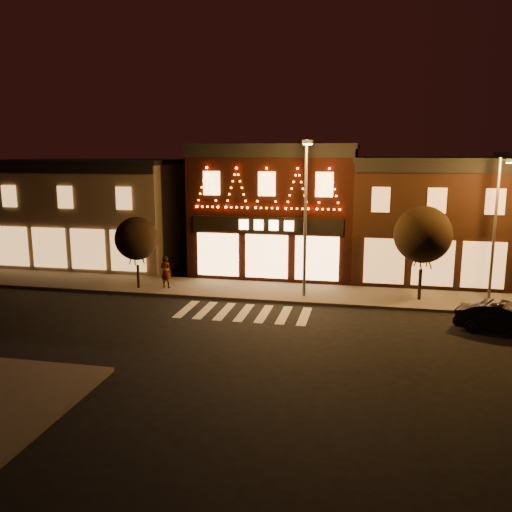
% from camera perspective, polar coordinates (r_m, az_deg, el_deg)
% --- Properties ---
extents(ground, '(120.00, 120.00, 0.00)m').
position_cam_1_polar(ground, '(23.07, -3.54, -8.89)').
color(ground, black).
rests_on(ground, ground).
extents(sidewalk_far, '(44.00, 4.00, 0.15)m').
position_cam_1_polar(sidewalk_far, '(30.17, 4.16, -3.92)').
color(sidewalk_far, '#47423D').
rests_on(sidewalk_far, ground).
extents(building_left, '(12.20, 8.28, 7.30)m').
position_cam_1_polar(building_left, '(39.86, -16.48, 4.57)').
color(building_left, '#6F624F').
rests_on(building_left, ground).
extents(building_pulp, '(10.20, 8.34, 8.30)m').
position_cam_1_polar(building_pulp, '(35.55, 2.35, 5.09)').
color(building_pulp, black).
rests_on(building_pulp, ground).
extents(building_right_a, '(9.20, 8.28, 7.50)m').
position_cam_1_polar(building_right_a, '(35.33, 17.76, 3.88)').
color(building_right_a, '#371D13').
rests_on(building_right_a, ground).
extents(streetlamp_mid, '(0.60, 1.91, 8.31)m').
position_cam_1_polar(streetlamp_mid, '(28.22, 5.29, 5.25)').
color(streetlamp_mid, '#59595E').
rests_on(streetlamp_mid, sidewalk_far).
extents(streetlamp_right, '(0.48, 1.70, 7.41)m').
position_cam_1_polar(streetlamp_right, '(29.79, 24.20, 3.61)').
color(streetlamp_right, '#59595E').
rests_on(streetlamp_right, sidewalk_far).
extents(tree_left, '(2.45, 2.45, 4.09)m').
position_cam_1_polar(tree_left, '(31.07, -12.56, 1.82)').
color(tree_left, black).
rests_on(tree_left, sidewalk_far).
extents(tree_right, '(2.97, 2.97, 4.96)m').
position_cam_1_polar(tree_right, '(29.09, 17.29, 2.18)').
color(tree_right, black).
rests_on(tree_right, sidewalk_far).
extents(dark_sedan, '(4.37, 2.80, 1.36)m').
position_cam_1_polar(dark_sedan, '(25.90, 25.00, -6.11)').
color(dark_sedan, black).
rests_on(dark_sedan, ground).
extents(pedestrian, '(0.74, 0.56, 1.85)m').
position_cam_1_polar(pedestrian, '(31.14, -9.54, -1.68)').
color(pedestrian, gray).
rests_on(pedestrian, sidewalk_far).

